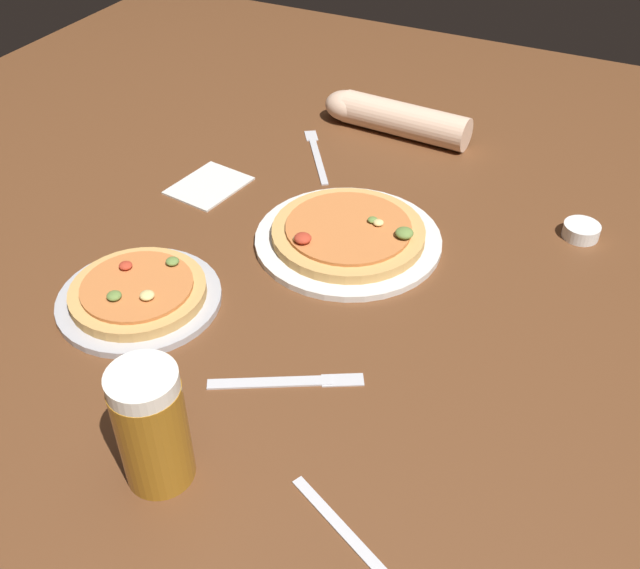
% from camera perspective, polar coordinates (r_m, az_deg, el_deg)
% --- Properties ---
extents(ground_plane, '(2.40, 2.40, 0.03)m').
position_cam_1_polar(ground_plane, '(1.20, 0.00, -1.30)').
color(ground_plane, brown).
extents(pizza_plate_near, '(0.26, 0.26, 0.05)m').
position_cam_1_polar(pizza_plate_near, '(1.20, -13.93, -0.74)').
color(pizza_plate_near, '#B2B2B7').
rests_on(pizza_plate_near, ground_plane).
extents(pizza_plate_far, '(0.33, 0.33, 0.05)m').
position_cam_1_polar(pizza_plate_far, '(1.29, 2.22, 3.85)').
color(pizza_plate_far, silver).
rests_on(pizza_plate_far, ground_plane).
extents(beer_mug_dark, '(0.10, 0.14, 0.17)m').
position_cam_1_polar(beer_mug_dark, '(0.91, -12.89, -10.57)').
color(beer_mug_dark, '#9E6619').
rests_on(beer_mug_dark, ground_plane).
extents(ramekin_sauce, '(0.06, 0.06, 0.03)m').
position_cam_1_polar(ramekin_sauce, '(1.39, 19.65, 3.96)').
color(ramekin_sauce, white).
rests_on(ramekin_sauce, ground_plane).
extents(napkin_folded, '(0.14, 0.16, 0.01)m').
position_cam_1_polar(napkin_folded, '(1.47, -8.65, 7.68)').
color(napkin_folded, silver).
rests_on(napkin_folded, ground_plane).
extents(fork_left, '(0.20, 0.11, 0.01)m').
position_cam_1_polar(fork_left, '(0.89, 2.84, -19.49)').
color(fork_left, silver).
rests_on(fork_left, ground_plane).
extents(knife_right, '(0.20, 0.13, 0.01)m').
position_cam_1_polar(knife_right, '(1.04, -2.59, -7.52)').
color(knife_right, silver).
rests_on(knife_right, ground_plane).
extents(fork_spare, '(0.15, 0.20, 0.01)m').
position_cam_1_polar(fork_spare, '(1.56, -0.27, 10.10)').
color(fork_spare, silver).
rests_on(fork_spare, ground_plane).
extents(diner_arm, '(0.34, 0.09, 0.07)m').
position_cam_1_polar(diner_arm, '(1.65, 5.42, 12.89)').
color(diner_arm, beige).
rests_on(diner_arm, ground_plane).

